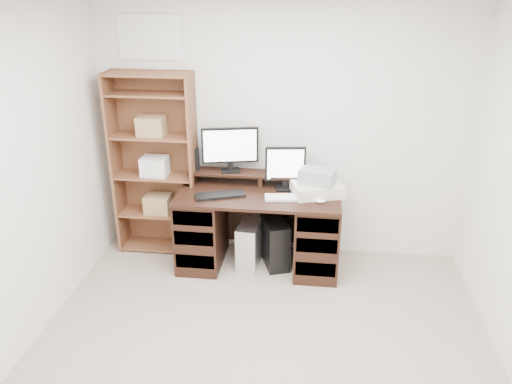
% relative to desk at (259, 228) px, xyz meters
% --- Properties ---
extents(room, '(3.54, 4.04, 2.54)m').
position_rel_desk_xyz_m(room, '(0.16, -1.64, 0.86)').
color(room, tan).
rests_on(room, ground).
extents(desk, '(1.50, 0.70, 0.75)m').
position_rel_desk_xyz_m(desk, '(0.00, 0.00, 0.00)').
color(desk, black).
rests_on(desk, ground).
extents(riser_shelf, '(1.40, 0.22, 0.12)m').
position_rel_desk_xyz_m(riser_shelf, '(0.00, 0.21, 0.45)').
color(riser_shelf, black).
rests_on(riser_shelf, desk).
extents(monitor_wide, '(0.53, 0.18, 0.42)m').
position_rel_desk_xyz_m(monitor_wide, '(-0.30, 0.23, 0.72)').
color(monitor_wide, black).
rests_on(monitor_wide, riser_shelf).
extents(monitor_small, '(0.37, 0.16, 0.41)m').
position_rel_desk_xyz_m(monitor_small, '(0.23, 0.13, 0.58)').
color(monitor_small, black).
rests_on(monitor_small, desk).
extents(speaker, '(0.10, 0.10, 0.21)m').
position_rel_desk_xyz_m(speaker, '(-0.64, 0.22, 0.59)').
color(speaker, black).
rests_on(speaker, riser_shelf).
extents(keyboard_black, '(0.47, 0.30, 0.03)m').
position_rel_desk_xyz_m(keyboard_black, '(-0.34, -0.12, 0.37)').
color(keyboard_black, black).
rests_on(keyboard_black, desk).
extents(keyboard_white, '(0.49, 0.19, 0.02)m').
position_rel_desk_xyz_m(keyboard_white, '(0.30, -0.10, 0.37)').
color(keyboard_white, white).
rests_on(keyboard_white, desk).
extents(mouse, '(0.09, 0.06, 0.04)m').
position_rel_desk_xyz_m(mouse, '(0.56, -0.15, 0.38)').
color(mouse, white).
rests_on(mouse, desk).
extents(printer, '(0.52, 0.44, 0.11)m').
position_rel_desk_xyz_m(printer, '(0.53, 0.04, 0.42)').
color(printer, beige).
rests_on(printer, desk).
extents(basket, '(0.36, 0.29, 0.13)m').
position_rel_desk_xyz_m(basket, '(0.53, 0.04, 0.54)').
color(basket, '#949A9E').
rests_on(basket, printer).
extents(tower_silver, '(0.23, 0.45, 0.43)m').
position_rel_desk_xyz_m(tower_silver, '(-0.08, 0.02, -0.17)').
color(tower_silver, silver).
rests_on(tower_silver, ground).
extents(tower_black, '(0.34, 0.50, 0.46)m').
position_rel_desk_xyz_m(tower_black, '(0.15, 0.04, -0.16)').
color(tower_black, black).
rests_on(tower_black, ground).
extents(bookshelf, '(0.80, 0.30, 1.80)m').
position_rel_desk_xyz_m(bookshelf, '(-1.04, 0.21, 0.53)').
color(bookshelf, brown).
rests_on(bookshelf, ground).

